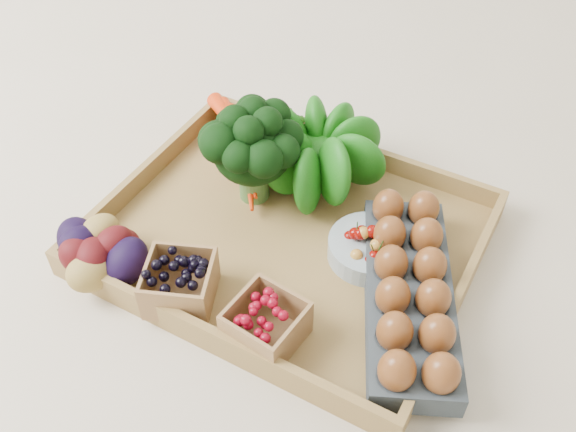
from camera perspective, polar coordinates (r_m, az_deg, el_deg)
The scene contains 10 objects.
ground at distance 1.00m, azimuth 0.00°, elevation -2.41°, with size 4.00×4.00×0.00m, color beige.
tray at distance 0.99m, azimuth 0.00°, elevation -2.12°, with size 0.55×0.45×0.01m, color olive.
carrots at distance 1.10m, azimuth -3.69°, elevation 5.61°, with size 0.19×0.14×0.05m, color red, non-canonical shape.
lettuce at distance 1.04m, azimuth 2.69°, elevation 6.21°, with size 0.15×0.15×0.15m, color #0E580D.
broccoli at distance 1.01m, azimuth -3.11°, elevation 4.47°, with size 0.16×0.16×0.13m, color black, non-canonical shape.
cherry_bowl at distance 0.96m, azimuth 7.22°, elevation -2.89°, with size 0.12×0.12×0.03m, color #8C9EA5.
egg_carton at distance 0.91m, azimuth 10.64°, elevation -7.01°, with size 0.12×0.33×0.04m, color #363E44.
potatoes at distance 0.96m, azimuth -16.69°, elevation -2.21°, with size 0.16×0.16×0.09m, color #3B090C, non-canonical shape.
punnet_blackberry at distance 0.90m, azimuth -9.59°, elevation -5.88°, with size 0.09×0.09×0.06m, color black.
punnet_raspberry at distance 0.85m, azimuth -1.96°, elevation -9.53°, with size 0.09×0.09×0.06m, color maroon.
Camera 1 is at (0.32, -0.59, 0.74)m, focal length 40.00 mm.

